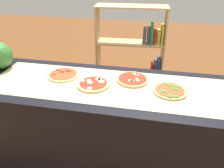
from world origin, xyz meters
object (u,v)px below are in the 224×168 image
at_px(pizza_pepperoni_0, 63,75).
at_px(pizza_mozzarella_1, 93,84).
at_px(bookshelf, 138,62).
at_px(pizza_spinach_3, 170,91).
at_px(pizza_mushroom_2, 132,79).

height_order(pizza_pepperoni_0, pizza_mozzarella_1, pizza_mozzarella_1).
distance_m(pizza_pepperoni_0, bookshelf, 1.26).
xyz_separation_m(pizza_pepperoni_0, pizza_spinach_3, (0.92, -0.10, -0.00)).
distance_m(pizza_spinach_3, bookshelf, 1.26).
xyz_separation_m(pizza_mozzarella_1, pizza_mushroom_2, (0.31, 0.14, 0.00)).
bearing_deg(pizza_spinach_3, pizza_mushroom_2, 157.97).
distance_m(pizza_pepperoni_0, pizza_spinach_3, 0.92).
height_order(pizza_mozzarella_1, pizza_mushroom_2, pizza_mushroom_2).
relative_size(pizza_pepperoni_0, bookshelf, 0.20).
bearing_deg(pizza_pepperoni_0, bookshelf, 61.61).
relative_size(pizza_mozzarella_1, pizza_mushroom_2, 1.02).
height_order(pizza_pepperoni_0, pizza_mushroom_2, pizza_mushroom_2).
xyz_separation_m(pizza_pepperoni_0, pizza_mozzarella_1, (0.31, -0.11, 0.00)).
xyz_separation_m(pizza_spinach_3, bookshelf, (-0.34, 1.18, -0.31)).
height_order(pizza_mozzarella_1, bookshelf, bookshelf).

